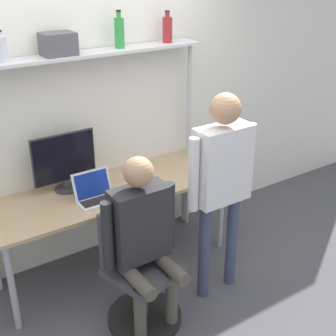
# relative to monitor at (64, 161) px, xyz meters

# --- Properties ---
(ground_plane) EXTENTS (12.00, 12.00, 0.00)m
(ground_plane) POSITION_rel_monitor_xyz_m (0.31, -0.56, -1.03)
(ground_plane) COLOR #4C4C51
(wall_back) EXTENTS (8.00, 0.06, 2.70)m
(wall_back) POSITION_rel_monitor_xyz_m (0.31, 0.20, 0.32)
(wall_back) COLOR silver
(wall_back) RESTS_ON ground_plane
(desk) EXTENTS (2.05, 0.71, 0.77)m
(desk) POSITION_rel_monitor_xyz_m (0.31, -0.19, -0.33)
(desk) COLOR tan
(desk) RESTS_ON ground_plane
(shelf_unit) EXTENTS (1.95, 0.24, 1.86)m
(shelf_unit) POSITION_rel_monitor_xyz_m (0.31, 0.04, 0.55)
(shelf_unit) COLOR silver
(shelf_unit) RESTS_ON ground_plane
(monitor) EXTENTS (0.53, 0.21, 0.49)m
(monitor) POSITION_rel_monitor_xyz_m (0.00, 0.00, 0.00)
(monitor) COLOR #333338
(monitor) RESTS_ON desk
(laptop) EXTENTS (0.32, 0.23, 0.23)m
(laptop) POSITION_rel_monitor_xyz_m (0.12, -0.28, -0.20)
(laptop) COLOR silver
(laptop) RESTS_ON desk
(cell_phone) EXTENTS (0.07, 0.15, 0.01)m
(cell_phone) POSITION_rel_monitor_xyz_m (0.40, -0.36, -0.25)
(cell_phone) COLOR black
(cell_phone) RESTS_ON desk
(office_chair) EXTENTS (0.56, 0.56, 0.94)m
(office_chair) POSITION_rel_monitor_xyz_m (0.15, -0.90, -0.74)
(office_chair) COLOR black
(office_chair) RESTS_ON ground_plane
(person_seated) EXTENTS (0.58, 0.46, 1.35)m
(person_seated) POSITION_rel_monitor_xyz_m (0.16, -0.95, -0.23)
(person_seated) COLOR #4C473D
(person_seated) RESTS_ON ground_plane
(person_standing) EXTENTS (0.60, 0.23, 1.68)m
(person_standing) POSITION_rel_monitor_xyz_m (0.86, -0.95, 0.05)
(person_standing) COLOR #38425B
(person_standing) RESTS_ON ground_plane
(bottle_green) EXTENTS (0.08, 0.08, 0.29)m
(bottle_green) POSITION_rel_monitor_xyz_m (0.57, 0.04, 0.96)
(bottle_green) COLOR #2D8C3F
(bottle_green) RESTS_ON shelf_unit
(bottle_red) EXTENTS (0.08, 0.08, 0.26)m
(bottle_red) POSITION_rel_monitor_xyz_m (1.02, 0.04, 0.94)
(bottle_red) COLOR maroon
(bottle_red) RESTS_ON shelf_unit
(bottle_clear) EXTENTS (0.08, 0.08, 0.22)m
(bottle_clear) POSITION_rel_monitor_xyz_m (-0.36, 0.04, 0.92)
(bottle_clear) COLOR silver
(bottle_clear) RESTS_ON shelf_unit
(storage_box) EXTENTS (0.24, 0.19, 0.17)m
(storage_box) POSITION_rel_monitor_xyz_m (0.06, 0.04, 0.91)
(storage_box) COLOR #4C4C51
(storage_box) RESTS_ON shelf_unit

